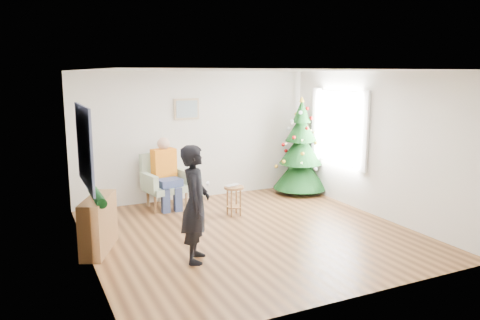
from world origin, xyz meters
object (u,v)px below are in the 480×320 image
armchair (165,188)px  standing_man (195,204)px  christmas_tree (301,150)px  console (99,224)px  stool (234,201)px

armchair → standing_man: standing_man is taller
christmas_tree → standing_man: size_ratio=1.29×
console → stool: bearing=40.7°
stool → standing_man: (-1.35, -1.68, 0.53)m
stool → standing_man: size_ratio=0.33×
stool → armchair: bearing=132.5°
christmas_tree → stool: 2.27m
stool → armchair: armchair is taller
standing_man → console: standing_man is taller
standing_man → console: (-1.15, 0.95, -0.41)m
stool → armchair: 1.45m
standing_man → christmas_tree: bearing=-27.5°
armchair → console: bearing=-140.5°
stool → console: size_ratio=0.54×
armchair → standing_man: size_ratio=0.64×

